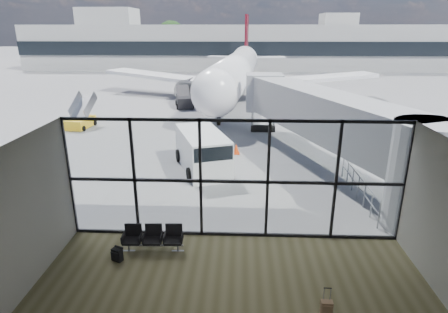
# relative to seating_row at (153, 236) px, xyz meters

# --- Properties ---
(ground) EXTENTS (220.00, 220.00, 0.00)m
(ground) POSITION_rel_seating_row_xyz_m (2.79, 41.06, -0.51)
(ground) COLOR slate
(ground) RESTS_ON ground
(lounge_shell) EXTENTS (12.02, 8.01, 4.51)m
(lounge_shell) POSITION_rel_seating_row_xyz_m (2.79, -3.74, 2.14)
(lounge_shell) COLOR brown
(lounge_shell) RESTS_ON ground
(glass_curtain_wall) EXTENTS (12.10, 0.12, 4.50)m
(glass_curtain_wall) POSITION_rel_seating_row_xyz_m (2.79, 1.06, 1.73)
(glass_curtain_wall) COLOR white
(glass_curtain_wall) RESTS_ON ground
(jet_bridge) EXTENTS (8.00, 16.50, 4.33)m
(jet_bridge) POSITION_rel_seating_row_xyz_m (7.69, 8.13, 2.25)
(jet_bridge) COLOR gray
(jet_bridge) RESTS_ON ground
(apron_railing) EXTENTS (0.06, 5.46, 1.11)m
(apron_railing) POSITION_rel_seating_row_xyz_m (8.39, 4.56, 0.20)
(apron_railing) COLOR gray
(apron_railing) RESTS_ON ground
(far_terminal) EXTENTS (80.00, 12.20, 11.00)m
(far_terminal) POSITION_rel_seating_row_xyz_m (2.20, 63.03, 3.69)
(far_terminal) COLOR #A7A7A2
(far_terminal) RESTS_ON ground
(tree_0) EXTENTS (4.95, 4.95, 7.12)m
(tree_0) POSITION_rel_seating_row_xyz_m (-42.21, 73.06, 4.12)
(tree_0) COLOR #382619
(tree_0) RESTS_ON ground
(tree_1) EXTENTS (5.61, 5.61, 8.07)m
(tree_1) POSITION_rel_seating_row_xyz_m (-36.21, 73.06, 4.74)
(tree_1) COLOR #382619
(tree_1) RESTS_ON ground
(tree_2) EXTENTS (6.27, 6.27, 9.03)m
(tree_2) POSITION_rel_seating_row_xyz_m (-30.21, 73.06, 5.36)
(tree_2) COLOR #382619
(tree_2) RESTS_ON ground
(tree_3) EXTENTS (4.95, 4.95, 7.12)m
(tree_3) POSITION_rel_seating_row_xyz_m (-24.21, 73.06, 4.12)
(tree_3) COLOR #382619
(tree_3) RESTS_ON ground
(tree_4) EXTENTS (5.61, 5.61, 8.07)m
(tree_4) POSITION_rel_seating_row_xyz_m (-18.21, 73.06, 4.74)
(tree_4) COLOR #382619
(tree_4) RESTS_ON ground
(tree_5) EXTENTS (6.27, 6.27, 9.03)m
(tree_5) POSITION_rel_seating_row_xyz_m (-12.21, 73.06, 5.36)
(tree_5) COLOR #382619
(tree_5) RESTS_ON ground
(seating_row) EXTENTS (2.10, 0.66, 0.93)m
(seating_row) POSITION_rel_seating_row_xyz_m (0.00, 0.00, 0.00)
(seating_row) COLOR gray
(seating_row) RESTS_ON ground
(backpack) EXTENTS (0.40, 0.40, 0.50)m
(backpack) POSITION_rel_seating_row_xyz_m (-1.07, -0.75, -0.27)
(backpack) COLOR black
(backpack) RESTS_ON ground
(suitcase) EXTENTS (0.32, 0.25, 0.86)m
(suitcase) POSITION_rel_seating_row_xyz_m (5.37, -3.03, -0.26)
(suitcase) COLOR #86664B
(suitcase) RESTS_ON ground
(airliner) EXTENTS (31.30, 36.33, 9.36)m
(airliner) POSITION_rel_seating_row_xyz_m (2.42, 31.87, 2.34)
(airliner) COLOR white
(airliner) RESTS_ON ground
(service_van) EXTENTS (3.55, 5.21, 2.08)m
(service_van) POSITION_rel_seating_row_xyz_m (0.97, 7.95, 0.55)
(service_van) COLOR white
(service_van) RESTS_ON ground
(belt_loader) EXTENTS (2.25, 4.29, 1.88)m
(belt_loader) POSITION_rel_seating_row_xyz_m (-2.58, 25.18, 0.12)
(belt_loader) COLOR black
(belt_loader) RESTS_ON ground
(mobile_stairs) EXTENTS (1.85, 3.15, 2.12)m
(mobile_stairs) POSITION_rel_seating_row_xyz_m (-9.52, 16.74, -0.01)
(mobile_stairs) COLOR gold
(mobile_stairs) RESTS_ON ground
(traffic_cone_a) EXTENTS (0.48, 0.48, 0.68)m
(traffic_cone_a) POSITION_rel_seating_row_xyz_m (-0.16, 13.29, -0.19)
(traffic_cone_a) COLOR red
(traffic_cone_a) RESTS_ON ground
(traffic_cone_b) EXTENTS (0.45, 0.45, 0.64)m
(traffic_cone_b) POSITION_rel_seating_row_xyz_m (2.75, 10.79, -0.21)
(traffic_cone_b) COLOR #FF430D
(traffic_cone_b) RESTS_ON ground
(traffic_cone_c) EXTENTS (0.40, 0.40, 0.57)m
(traffic_cone_c) POSITION_rel_seating_row_xyz_m (7.79, 16.32, -0.24)
(traffic_cone_c) COLOR #E4550C
(traffic_cone_c) RESTS_ON ground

